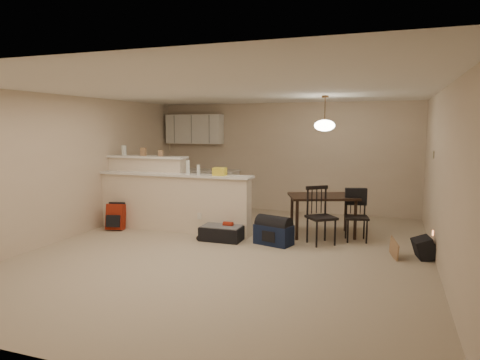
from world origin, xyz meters
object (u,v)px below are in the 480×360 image
at_px(dining_table, 323,200).
at_px(red_backpack, 116,217).
at_px(dining_chair_near, 321,216).
at_px(black_daypack, 424,248).
at_px(pendant_lamp, 325,125).
at_px(navy_duffel, 274,235).
at_px(dining_chair_far, 356,216).
at_px(suitcase, 222,233).

distance_m(dining_table, red_backpack, 3.91).
bearing_deg(dining_chair_near, black_daypack, -48.61).
height_order(pendant_lamp, navy_duffel, pendant_lamp).
bearing_deg(dining_table, red_backpack, 172.33).
height_order(pendant_lamp, black_daypack, pendant_lamp).
xyz_separation_m(dining_chair_far, red_backpack, (-4.40, -0.68, -0.20)).
relative_size(red_backpack, navy_duffel, 0.80).
relative_size(suitcase, black_daypack, 2.03).
height_order(dining_chair_far, suitcase, dining_chair_far).
bearing_deg(dining_chair_near, pendant_lamp, 58.36).
bearing_deg(suitcase, dining_chair_near, 9.81).
relative_size(pendant_lamp, dining_chair_far, 0.70).
xyz_separation_m(dining_table, pendant_lamp, (0.00, -0.00, 1.35)).
xyz_separation_m(navy_duffel, black_daypack, (2.32, 0.00, -0.01)).
bearing_deg(suitcase, dining_table, 28.94).
height_order(pendant_lamp, suitcase, pendant_lamp).
distance_m(red_backpack, black_daypack, 5.44).
xyz_separation_m(pendant_lamp, black_daypack, (1.65, -0.88, -1.84)).
relative_size(dining_table, dining_chair_near, 1.42).
height_order(suitcase, red_backpack, red_backpack).
xyz_separation_m(dining_table, red_backpack, (-3.79, -0.88, -0.40)).
bearing_deg(navy_duffel, red_backpack, -164.71).
height_order(navy_duffel, black_daypack, navy_duffel).
distance_m(dining_chair_far, navy_duffel, 1.48).
bearing_deg(pendant_lamp, dining_table, 135.00).
height_order(dining_chair_near, dining_chair_far, dining_chair_near).
height_order(dining_table, black_daypack, dining_table).
bearing_deg(black_daypack, navy_duffel, 78.41).
bearing_deg(navy_duffel, pendant_lamp, 67.86).
distance_m(pendant_lamp, navy_duffel, 2.13).
relative_size(dining_chair_near, red_backpack, 1.97).
distance_m(suitcase, red_backpack, 2.21).
height_order(red_backpack, black_daypack, red_backpack).
bearing_deg(red_backpack, black_daypack, -13.10).
distance_m(pendant_lamp, red_backpack, 4.27).
distance_m(dining_chair_near, suitcase, 1.73).
bearing_deg(suitcase, black_daypack, -0.22).
height_order(dining_chair_far, navy_duffel, dining_chair_far).
relative_size(suitcase, navy_duffel, 1.16).
relative_size(dining_table, red_backpack, 2.80).
height_order(dining_chair_near, suitcase, dining_chair_near).
xyz_separation_m(pendant_lamp, dining_chair_near, (0.07, -0.60, -1.51)).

